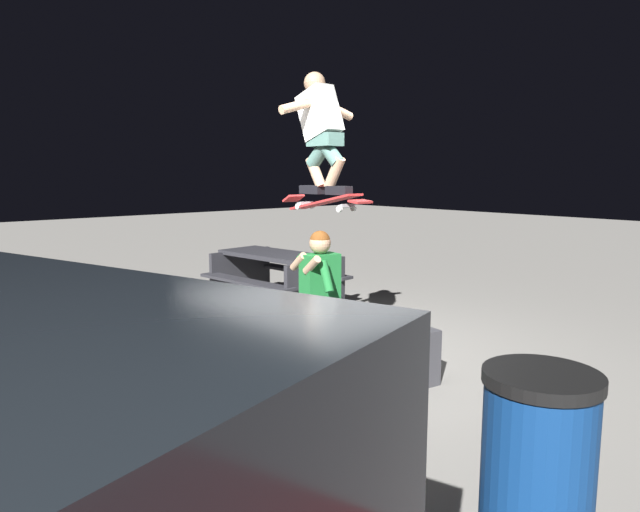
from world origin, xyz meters
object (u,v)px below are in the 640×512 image
picnic_table_back (276,271)px  skateboard (325,202)px  person_sitting_on_ledge (310,295)px  trash_bin (537,465)px  skater_airborne (321,127)px  kicker_ramp (163,331)px  ledge_box_main (352,341)px

picnic_table_back → skateboard: bearing=153.4°
person_sitting_on_ledge → trash_bin: person_sitting_on_ledge is taller
skateboard → trash_bin: 3.14m
picnic_table_back → trash_bin: trash_bin is taller
person_sitting_on_ledge → picnic_table_back: person_sitting_on_ledge is taller
person_sitting_on_ledge → skater_airborne: bearing=-63.3°
person_sitting_on_ledge → kicker_ramp: (2.04, 0.49, -0.69)m
person_sitting_on_ledge → trash_bin: size_ratio=1.43×
skateboard → trash_bin: bearing=158.4°
kicker_ramp → picnic_table_back: bearing=-79.7°
skater_airborne → picnic_table_back: skater_airborne is taller
ledge_box_main → person_sitting_on_ledge: bearing=73.3°
picnic_table_back → person_sitting_on_ledge: bearing=149.5°
picnic_table_back → ledge_box_main: bearing=158.6°
picnic_table_back → trash_bin: size_ratio=1.96×
ledge_box_main → kicker_ramp: bearing=22.8°
person_sitting_on_ledge → skateboard: size_ratio=1.30×
ledge_box_main → skateboard: 1.36m
picnic_table_back → trash_bin: bearing=156.0°
skater_airborne → kicker_ramp: size_ratio=1.05×
kicker_ramp → skateboard: bearing=-159.7°
skater_airborne → picnic_table_back: (2.26, -1.16, -1.77)m
person_sitting_on_ledge → kicker_ramp: person_sitting_on_ledge is taller
skateboard → ledge_box_main: bearing=-136.2°
trash_bin → picnic_table_back: bearing=-24.0°
person_sitting_on_ledge → trash_bin: (-2.67, 0.84, -0.27)m
person_sitting_on_ledge → skater_airborne: skater_airborne is taller
person_sitting_on_ledge → skateboard: 0.88m
skater_airborne → kicker_ramp: skater_airborne is taller
person_sitting_on_ledge → trash_bin: bearing=162.5°
kicker_ramp → trash_bin: (-4.71, 0.35, 0.41)m
skateboard → skater_airborne: skater_airborne is taller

